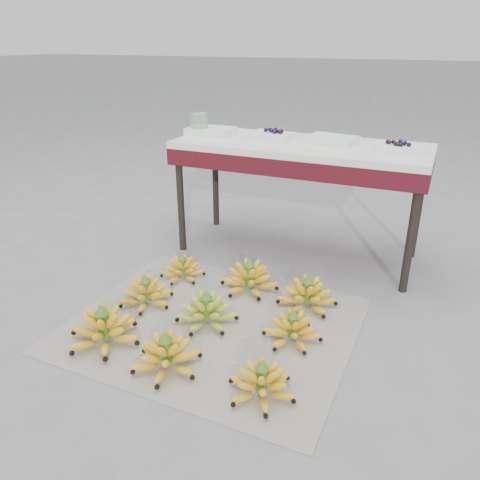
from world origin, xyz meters
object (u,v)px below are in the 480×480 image
at_px(newspaper_mat, 213,324).
at_px(bunch_back_center, 249,279).
at_px(tray_right, 331,140).
at_px(bunch_front_right, 262,383).
at_px(vendor_table, 300,156).
at_px(glass_jar, 199,124).
at_px(bunch_back_right, 307,295).
at_px(tray_far_right, 400,148).
at_px(bunch_mid_center, 207,312).
at_px(tray_far_left, 211,131).
at_px(tray_left, 271,136).
at_px(bunch_front_left, 104,329).
at_px(bunch_mid_left, 146,294).
at_px(bunch_front_center, 167,356).
at_px(bunch_back_left, 183,269).
at_px(bunch_mid_right, 292,330).

height_order(newspaper_mat, bunch_back_center, bunch_back_center).
bearing_deg(tray_right, bunch_front_right, -85.42).
relative_size(vendor_table, glass_jar, 10.93).
distance_m(bunch_back_right, tray_far_right, 0.89).
bearing_deg(bunch_mid_center, bunch_back_right, 41.69).
height_order(bunch_back_right, glass_jar, glass_jar).
distance_m(tray_right, glass_jar, 0.79).
bearing_deg(bunch_back_right, tray_far_left, 153.17).
distance_m(tray_left, glass_jar, 0.45).
bearing_deg(bunch_front_left, bunch_mid_left, 107.56).
height_order(bunch_front_left, tray_far_right, tray_far_right).
height_order(bunch_front_left, tray_right, tray_right).
height_order(bunch_mid_left, bunch_mid_center, bunch_mid_center).
distance_m(bunch_front_left, tray_right, 1.54).
distance_m(bunch_back_center, tray_far_left, 0.96).
bearing_deg(vendor_table, tray_left, 176.28).
bearing_deg(tray_far_right, bunch_back_right, -117.65).
distance_m(bunch_mid_left, glass_jar, 1.09).
bearing_deg(newspaper_mat, bunch_mid_center, -179.32).
relative_size(bunch_front_center, bunch_mid_left, 1.07).
distance_m(bunch_front_center, tray_far_left, 1.47).
xyz_separation_m(tray_far_left, tray_far_right, (1.09, -0.04, -0.00)).
relative_size(bunch_back_left, tray_far_left, 1.04).
distance_m(tray_left, tray_right, 0.34).
bearing_deg(tray_left, bunch_mid_right, -63.71).
relative_size(bunch_mid_center, tray_right, 0.98).
xyz_separation_m(bunch_mid_center, tray_far_left, (-0.42, 0.91, 0.63)).
bearing_deg(tray_right, glass_jar, -174.80).
distance_m(bunch_front_center, vendor_table, 1.37).
height_order(bunch_mid_right, bunch_back_center, bunch_back_center).
bearing_deg(glass_jar, tray_far_right, -0.13).
xyz_separation_m(newspaper_mat, bunch_back_center, (0.03, 0.37, 0.06)).
bearing_deg(glass_jar, tray_right, 5.20).
distance_m(bunch_back_right, tray_far_left, 1.18).
relative_size(bunch_back_left, tray_far_right, 1.14).
height_order(bunch_mid_left, bunch_back_left, bunch_mid_left).
xyz_separation_m(bunch_back_left, bunch_back_right, (0.70, -0.02, 0.01)).
relative_size(tray_far_left, tray_far_right, 1.10).
distance_m(bunch_mid_right, vendor_table, 1.07).
distance_m(newspaper_mat, bunch_mid_center, 0.07).
relative_size(vendor_table, tray_far_right, 5.66).
bearing_deg(bunch_mid_center, bunch_front_left, -135.77).
bearing_deg(bunch_mid_center, bunch_back_center, 82.34).
bearing_deg(tray_far_right, bunch_front_right, -102.45).
distance_m(bunch_front_left, bunch_mid_right, 0.80).
relative_size(bunch_front_left, bunch_mid_left, 1.12).
bearing_deg(tray_left, bunch_back_right, -54.90).
height_order(bunch_back_center, glass_jar, glass_jar).
relative_size(tray_far_left, tray_left, 1.02).
xyz_separation_m(bunch_front_right, bunch_mid_center, (-0.40, 0.34, 0.01)).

